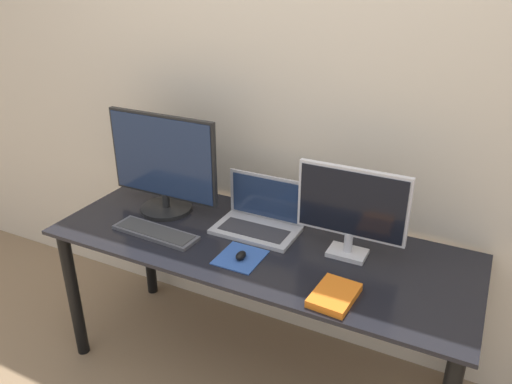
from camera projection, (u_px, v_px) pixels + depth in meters
The scene contains 9 objects.
wall_back at pixel (298, 106), 2.32m from camera, with size 7.00×0.05×2.50m.
desk at pixel (258, 266), 2.25m from camera, with size 1.87×0.71×0.74m.
monitor_left at pixel (163, 165), 2.38m from camera, with size 0.58×0.25×0.49m.
monitor_right at pixel (351, 208), 2.01m from camera, with size 0.46×0.11×0.39m.
laptop at pixel (260, 217), 2.29m from camera, with size 0.38×0.23×0.24m.
keyboard at pixel (155, 232), 2.26m from camera, with size 0.42×0.14×0.02m.
mousepad at pixel (240, 257), 2.08m from camera, with size 0.18×0.20×0.00m.
mouse at pixel (240, 255), 2.06m from camera, with size 0.04×0.06×0.03m.
book at pixel (334, 295), 1.82m from camera, with size 0.16×0.21×0.03m.
Camera 1 is at (0.84, -1.34, 1.86)m, focal length 35.00 mm.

